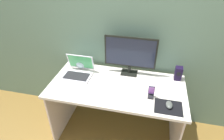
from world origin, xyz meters
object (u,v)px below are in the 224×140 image
object	(u,v)px
laptop	(78,71)
keyboard_external	(123,100)
speaker_right	(178,73)
fishbowl	(82,62)
monitor	(130,54)
phone_in_dock	(151,93)
mouse	(169,105)

from	to	relation	value
laptop	keyboard_external	xyz separation A→B (m)	(0.57, -0.31, -0.04)
speaker_right	fishbowl	distance (m)	1.11
monitor	laptop	size ratio (longest dim) A/B	1.81
laptop	keyboard_external	distance (m)	0.65
keyboard_external	phone_in_dock	distance (m)	0.28
speaker_right	laptop	bearing A→B (deg)	-171.64
fishbowl	keyboard_external	size ratio (longest dim) A/B	0.37
fishbowl	phone_in_dock	size ratio (longest dim) A/B	1.13
laptop	phone_in_dock	size ratio (longest dim) A/B	2.29
mouse	monitor	bearing A→B (deg)	130.48
phone_in_dock	fishbowl	bearing A→B (deg)	156.39
monitor	speaker_right	size ratio (longest dim) A/B	3.76
laptop	phone_in_dock	xyz separation A→B (m)	(0.83, -0.21, 0.00)
laptop	phone_in_dock	bearing A→B (deg)	-14.18
keyboard_external	mouse	world-z (taller)	mouse
monitor	laptop	world-z (taller)	monitor
monitor	mouse	size ratio (longest dim) A/B	5.68
keyboard_external	mouse	bearing A→B (deg)	-1.03
keyboard_external	mouse	xyz separation A→B (m)	(0.42, 0.01, 0.02)
monitor	laptop	bearing A→B (deg)	-164.33
monitor	keyboard_external	world-z (taller)	monitor
speaker_right	phone_in_dock	world-z (taller)	speaker_right
monitor	laptop	distance (m)	0.62
speaker_right	monitor	bearing A→B (deg)	-179.59
speaker_right	mouse	size ratio (longest dim) A/B	1.51
laptop	fishbowl	bearing A→B (deg)	95.95
monitor	phone_in_dock	distance (m)	0.49
laptop	mouse	distance (m)	1.04
monitor	fishbowl	distance (m)	0.60
speaker_right	laptop	world-z (taller)	laptop
mouse	phone_in_dock	distance (m)	0.20
monitor	mouse	xyz separation A→B (m)	(0.44, -0.46, -0.23)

